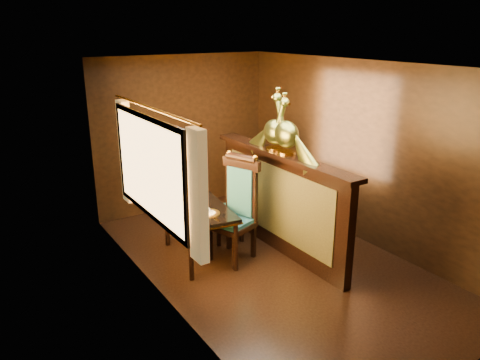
{
  "coord_description": "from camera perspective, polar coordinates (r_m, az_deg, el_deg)",
  "views": [
    {
      "loc": [
        -3.28,
        -4.31,
        2.91
      ],
      "look_at": [
        -0.25,
        0.39,
        1.07
      ],
      "focal_mm": 35.0,
      "sensor_mm": 36.0,
      "label": 1
    }
  ],
  "objects": [
    {
      "name": "ground",
      "position": [
        6.14,
        4.03,
        -10.07
      ],
      "size": [
        5.0,
        5.0,
        0.0
      ],
      "primitive_type": "plane",
      "color": "black",
      "rests_on": "ground"
    },
    {
      "name": "room_shell",
      "position": [
        5.54,
        3.57,
        4.33
      ],
      "size": [
        3.04,
        5.04,
        2.52
      ],
      "color": "black",
      "rests_on": "ground"
    },
    {
      "name": "partition",
      "position": [
        6.24,
        4.89,
        -2.43
      ],
      "size": [
        0.26,
        2.7,
        1.36
      ],
      "color": "black",
      "rests_on": "ground"
    },
    {
      "name": "dining_table",
      "position": [
        6.05,
        -5.13,
        -3.97
      ],
      "size": [
        0.89,
        1.28,
        0.9
      ],
      "rotation": [
        0.0,
        0.0,
        -0.15
      ],
      "color": "black",
      "rests_on": "ground"
    },
    {
      "name": "chair_left",
      "position": [
        6.05,
        -0.28,
        -2.93
      ],
      "size": [
        0.65,
        0.67,
        1.39
      ],
      "rotation": [
        0.0,
        0.0,
        0.36
      ],
      "color": "black",
      "rests_on": "ground"
    },
    {
      "name": "chair_right",
      "position": [
        6.59,
        -0.92,
        -2.06
      ],
      "size": [
        0.49,
        0.51,
        1.2
      ],
      "rotation": [
        0.0,
        0.0,
        -0.15
      ],
      "color": "black",
      "rests_on": "ground"
    },
    {
      "name": "peacock_left",
      "position": [
        5.89,
        5.74,
        7.01
      ],
      "size": [
        0.26,
        0.69,
        0.82
      ],
      "primitive_type": null,
      "color": "#1A5033",
      "rests_on": "partition"
    },
    {
      "name": "peacock_right",
      "position": [
        6.08,
        4.29,
        7.18
      ],
      "size": [
        0.24,
        0.65,
        0.78
      ],
      "primitive_type": null,
      "color": "#1A5033",
      "rests_on": "partition"
    }
  ]
}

